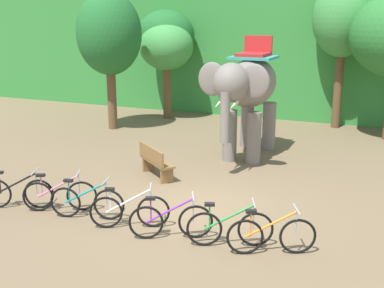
# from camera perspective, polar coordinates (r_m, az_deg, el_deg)

# --- Properties ---
(ground_plane) EXTENTS (80.00, 80.00, 0.00)m
(ground_plane) POSITION_cam_1_polar(r_m,az_deg,el_deg) (11.18, 0.25, -7.93)
(ground_plane) COLOR brown
(foliage_hedge) EXTENTS (36.00, 6.00, 6.27)m
(foliage_hedge) POSITION_cam_1_polar(r_m,az_deg,el_deg) (23.58, 13.31, 11.70)
(foliage_hedge) COLOR #338438
(foliage_hedge) RESTS_ON ground
(tree_center_right) EXTENTS (2.50, 2.50, 5.32)m
(tree_center_right) POSITION_cam_1_polar(r_m,az_deg,el_deg) (18.90, -9.93, 12.85)
(tree_center_right) COLOR brown
(tree_center_right) RESTS_ON ground
(tree_right) EXTENTS (2.54, 2.54, 4.65)m
(tree_right) POSITION_cam_1_polar(r_m,az_deg,el_deg) (21.31, -3.19, 12.85)
(tree_right) COLOR brown
(tree_right) RESTS_ON ground
(tree_far_right) EXTENTS (2.31, 2.31, 4.13)m
(tree_far_right) POSITION_cam_1_polar(r_m,az_deg,el_deg) (20.68, -3.10, 11.50)
(tree_far_right) COLOR brown
(tree_far_right) RESTS_ON ground
(tree_far_left) EXTENTS (2.36, 2.36, 5.85)m
(tree_far_left) POSITION_cam_1_polar(r_m,az_deg,el_deg) (19.70, 17.75, 14.13)
(tree_far_left) COLOR brown
(tree_far_left) RESTS_ON ground
(elephant) EXTENTS (2.08, 4.15, 3.78)m
(elephant) POSITION_cam_1_polar(r_m,az_deg,el_deg) (14.86, 6.79, 6.60)
(elephant) COLOR slate
(elephant) RESTS_ON ground
(bike_black) EXTENTS (1.61, 0.75, 0.92)m
(bike_black) POSITION_cam_1_polar(r_m,az_deg,el_deg) (11.88, -20.22, -5.48)
(bike_black) COLOR black
(bike_black) RESTS_ON ground
(bike_pink) EXTENTS (1.56, 0.83, 0.92)m
(bike_pink) POSITION_cam_1_polar(r_m,az_deg,el_deg) (11.42, -15.62, -5.93)
(bike_pink) COLOR black
(bike_pink) RESTS_ON ground
(bike_teal) EXTENTS (1.66, 0.62, 0.92)m
(bike_teal) POSITION_cam_1_polar(r_m,az_deg,el_deg) (10.85, -12.53, -6.84)
(bike_teal) COLOR black
(bike_teal) RESTS_ON ground
(bike_white) EXTENTS (1.57, 0.82, 0.92)m
(bike_white) POSITION_cam_1_polar(r_m,az_deg,el_deg) (10.24, -7.52, -7.94)
(bike_white) COLOR black
(bike_white) RESTS_ON ground
(bike_purple) EXTENTS (1.57, 0.82, 0.92)m
(bike_purple) POSITION_cam_1_polar(r_m,az_deg,el_deg) (9.70, -2.58, -9.19)
(bike_purple) COLOR black
(bike_purple) RESTS_ON ground
(bike_green) EXTENTS (1.60, 0.76, 0.92)m
(bike_green) POSITION_cam_1_polar(r_m,az_deg,el_deg) (9.42, 4.55, -10.00)
(bike_green) COLOR black
(bike_green) RESTS_ON ground
(bike_orange) EXTENTS (1.58, 0.80, 0.92)m
(bike_orange) POSITION_cam_1_polar(r_m,az_deg,el_deg) (9.22, 9.50, -10.75)
(bike_orange) COLOR black
(bike_orange) RESTS_ON ground
(wooden_bench) EXTENTS (1.43, 1.25, 0.89)m
(wooden_bench) POSITION_cam_1_polar(r_m,az_deg,el_deg) (13.26, -4.46, -2.02)
(wooden_bench) COLOR brown
(wooden_bench) RESTS_ON ground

